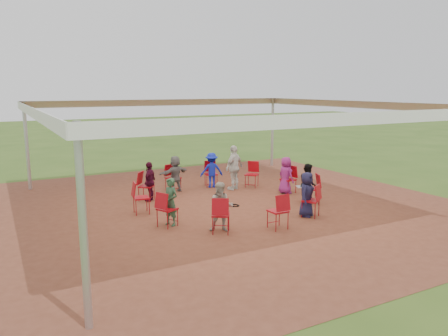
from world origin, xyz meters
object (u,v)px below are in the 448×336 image
chair_4 (173,178)px  person_seated_1 (286,175)px  chair_5 (146,186)px  chair_9 (278,211)px  standing_person (234,168)px  laptop (302,185)px  chair_2 (252,175)px  cable_coil (234,205)px  person_seated_2 (212,170)px  chair_0 (312,189)px  person_seated_4 (150,181)px  chair_3 (211,174)px  chair_10 (311,201)px  chair_8 (221,215)px  person_seated_5 (170,202)px  person_seated_0 (308,184)px  person_seated_7 (307,194)px  chair_7 (167,209)px  chair_6 (141,198)px  person_seated_3 (175,174)px  person_seated_6 (221,207)px  chair_1 (288,180)px

chair_4 → person_seated_1: (3.15, -2.05, 0.16)m
chair_5 → chair_9: bearing=65.5°
standing_person → laptop: standing_person is taller
chair_2 → chair_9: (-1.86, -4.24, 0.00)m
cable_coil → person_seated_2: bearing=78.5°
chair_0 → person_seated_2: 3.76m
chair_0 → person_seated_4: (-4.18, 2.58, 0.16)m
chair_3 → chair_10: (0.72, -4.57, 0.00)m
chair_2 → chair_10: size_ratio=1.00×
chair_10 → person_seated_1: (0.99, 2.50, 0.16)m
chair_8 → person_seated_5: bearing=158.9°
chair_4 → cable_coil: bearing=91.4°
person_seated_0 → person_seated_7: 1.37m
chair_7 → person_seated_2: person_seated_2 is taller
chair_8 → person_seated_1: (3.74, 2.54, 0.16)m
chair_7 → person_seated_0: person_seated_0 is taller
chair_6 → person_seated_5: 1.41m
person_seated_3 → chair_9: bearing=81.6°
chair_4 → person_seated_1: 3.76m
chair_3 → person_seated_1: person_seated_1 is taller
cable_coil → chair_0: bearing=-20.6°
chair_5 → standing_person: 3.14m
chair_6 → person_seated_5: person_seated_5 is taller
person_seated_7 → standing_person: (-0.16, 3.69, 0.15)m
person_seated_7 → person_seated_1: bearing=32.7°
chair_4 → laptop: chair_4 is taller
person_seated_1 → laptop: (-0.32, -1.29, -0.03)m
chair_3 → person_seated_2: person_seated_2 is taller
chair_5 → chair_10: bearing=81.8°
chair_4 → chair_6: same height
chair_0 → chair_5: same height
chair_5 → chair_8: same height
chair_5 → laptop: bearing=97.7°
chair_6 → person_seated_4: bearing=158.9°
chair_7 → person_seated_3: bearing=129.7°
person_seated_5 → cable_coil: size_ratio=3.63×
chair_7 → cable_coil: 2.63m
chair_7 → laptop: bearing=67.0°
chair_3 → person_seated_6: (-1.96, -4.51, 0.16)m
chair_1 → standing_person: 1.87m
chair_4 → chair_6: (-1.77, -2.10, 0.00)m
chair_1 → person_seated_7: 2.69m
chair_8 → cable_coil: chair_8 is taller
chair_2 → chair_9: same height
chair_1 → person_seated_4: 4.52m
chair_0 → cable_coil: chair_0 is taller
chair_8 → chair_5: bearing=130.9°
chair_7 → person_seated_1: size_ratio=0.74×
chair_0 → laptop: bearing=90.0°
chair_7 → person_seated_7: size_ratio=0.74×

